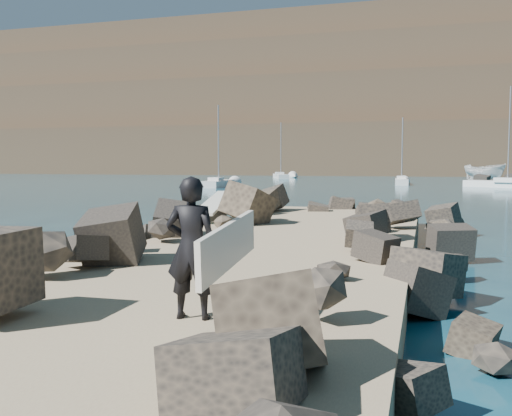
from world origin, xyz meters
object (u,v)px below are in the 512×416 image
at_px(sailboat_b, 402,181).
at_px(surfboard_resting, 216,206).
at_px(boat_imported, 485,172).
at_px(surfer_with_board, 197,248).

bearing_deg(sailboat_b, surfboard_resting, -94.50).
distance_m(boat_imported, sailboat_b, 22.10).
distance_m(surfboard_resting, boat_imported, 68.64).
distance_m(boat_imported, surfer_with_board, 78.42).
height_order(surfboard_resting, sailboat_b, sailboat_b).
height_order(surfboard_resting, boat_imported, boat_imported).
bearing_deg(surfboard_resting, surfer_with_board, -72.97).
height_order(boat_imported, surfer_with_board, boat_imported).
distance_m(surfboard_resting, sailboat_b, 47.79).
height_order(surfer_with_board, sailboat_b, sailboat_b).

